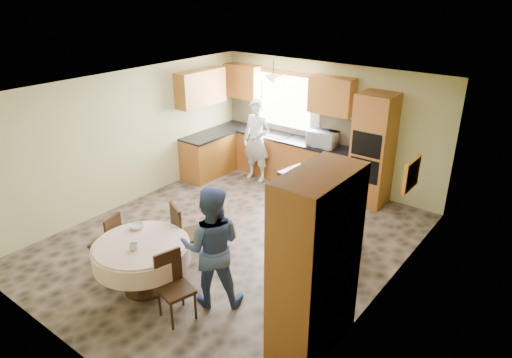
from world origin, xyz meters
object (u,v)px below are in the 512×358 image
object	(u,v)px
oven_tower	(373,150)
chair_back	(184,232)
dining_table	(142,254)
person_sink	(257,140)
sideboard	(317,209)
person_dining	(211,247)
chair_left	(109,239)
cupboard	(315,263)
chair_right	(173,282)

from	to	relation	value
oven_tower	chair_back	bearing A→B (deg)	-109.32
dining_table	person_sink	bearing A→B (deg)	105.60
sideboard	dining_table	size ratio (longest dim) A/B	1.04
oven_tower	person_dining	distance (m)	4.05
person_dining	person_sink	bearing A→B (deg)	-97.15
person_dining	chair_left	bearing A→B (deg)	-25.12
dining_table	chair_back	distance (m)	0.79
cupboard	chair_left	xyz separation A→B (m)	(-3.14, -0.51, -0.61)
sideboard	chair_right	xyz separation A→B (m)	(-0.41, -2.82, 0.01)
sideboard	person_dining	distance (m)	2.35
dining_table	person_sink	size ratio (longest dim) A/B	0.74
oven_tower	chair_back	world-z (taller)	oven_tower
oven_tower	person_dining	size ratio (longest dim) A/B	1.27
sideboard	person_dining	size ratio (longest dim) A/B	0.81
chair_back	chair_right	bearing A→B (deg)	153.14
oven_tower	chair_left	bearing A→B (deg)	-115.30
chair_back	chair_right	size ratio (longest dim) A/B	1.11
dining_table	chair_right	size ratio (longest dim) A/B	1.46
sideboard	chair_left	xyz separation A→B (m)	(-1.93, -2.66, -0.00)
sideboard	chair_right	distance (m)	2.85
chair_left	person_sink	distance (m)	3.97
oven_tower	cupboard	world-z (taller)	cupboard
cupboard	person_dining	world-z (taller)	cupboard
sideboard	person_sink	size ratio (longest dim) A/B	0.77
sideboard	cupboard	distance (m)	2.55
oven_tower	dining_table	bearing A→B (deg)	-105.94
oven_tower	chair_left	size ratio (longest dim) A/B	2.45
person_dining	chair_back	bearing A→B (deg)	-59.70
dining_table	sideboard	bearing A→B (deg)	67.55
chair_left	person_sink	bearing A→B (deg)	167.50
oven_tower	person_dining	xyz separation A→B (m)	(-0.35, -4.03, -0.23)
oven_tower	dining_table	world-z (taller)	oven_tower
oven_tower	sideboard	xyz separation A→B (m)	(-0.14, -1.71, -0.58)
oven_tower	person_sink	world-z (taller)	oven_tower
sideboard	cupboard	size ratio (longest dim) A/B	0.62
oven_tower	dining_table	distance (m)	4.63
chair_back	chair_left	bearing A→B (deg)	67.52
cupboard	chair_right	xyz separation A→B (m)	(-1.62, -0.66, -0.59)
dining_table	cupboard	bearing A→B (deg)	13.40
dining_table	chair_right	xyz separation A→B (m)	(0.71, -0.11, -0.08)
dining_table	person_dining	xyz separation A→B (m)	(0.91, 0.40, 0.26)
person_sink	chair_left	bearing A→B (deg)	-87.64
dining_table	chair_back	size ratio (longest dim) A/B	1.31
cupboard	oven_tower	bearing A→B (deg)	105.46
oven_tower	person_sink	bearing A→B (deg)	-169.53
chair_right	person_sink	world-z (taller)	person_sink
chair_right	person_dining	size ratio (longest dim) A/B	0.53
oven_tower	chair_right	size ratio (longest dim) A/B	2.39
oven_tower	chair_back	xyz separation A→B (m)	(-1.27, -3.63, -0.52)
chair_right	person_sink	xyz separation A→B (m)	(-1.83, 4.10, 0.38)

